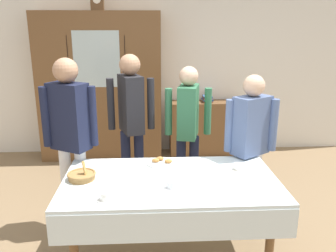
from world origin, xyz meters
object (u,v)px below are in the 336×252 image
Objects in this scene: spoon_near_right at (270,190)px; bookshelf_low at (206,128)px; mantel_clock at (97,2)px; bread_basket at (82,175)px; dining_table at (171,191)px; wall_cabinet at (100,87)px; person_near_right_end at (131,114)px; person_behind_table_right at (188,122)px; person_beside_shelf at (70,128)px; book_stack at (207,99)px; pastry_plate at (162,162)px; person_by_cabinet at (251,137)px; tea_cup_far_right at (238,167)px; tea_cup_mid_left at (171,185)px; tea_cup_front_edge at (105,197)px; spoon_front_edge at (136,186)px.

bookshelf_low is at bearing 90.80° from spoon_near_right.
mantel_clock is 2.95m from bread_basket.
wall_cabinet reaches higher than dining_table.
wall_cabinet is 1.21m from mantel_clock.
person_behind_table_right is (0.63, -0.02, -0.09)m from person_near_right_end.
dining_table is at bearing -31.26° from person_beside_shelf.
pastry_plate is (-0.79, -2.26, -0.13)m from book_stack.
pastry_plate is (-0.79, -2.26, 0.34)m from bookshelf_low.
person_near_right_end reaches higher than person_by_cabinet.
person_near_right_end is at bearing -71.00° from mantel_clock.
mantel_clock reaches higher than bread_basket.
person_beside_shelf reaches higher than book_stack.
person_behind_table_right is 0.78m from person_by_cabinet.
person_beside_shelf reaches higher than tea_cup_far_right.
tea_cup_mid_left is at bearing 174.10° from spoon_near_right.
wall_cabinet is at bearing 130.29° from person_by_cabinet.
person_by_cabinet is (0.05, 0.79, 0.19)m from spoon_near_right.
person_near_right_end is (0.37, 1.05, 0.26)m from bread_basket.
tea_cup_far_right is at bearing -57.76° from wall_cabinet.
tea_cup_front_edge reaches higher than pastry_plate.
person_near_right_end reaches higher than pastry_plate.
person_behind_table_right reaches higher than bookshelf_low.
dining_table is at bearing -103.36° from person_behind_table_right.
spoon_front_edge is 0.07× the size of person_near_right_end.
person_near_right_end is (-0.37, 1.27, 0.27)m from tea_cup_mid_left.
bookshelf_low is 5.37× the size of book_stack.
spoon_front_edge is at bearing -45.61° from person_beside_shelf.
spoon_near_right is (1.52, -0.29, -0.03)m from bread_basket.
spoon_front_edge is (-1.02, -2.73, 0.33)m from bookshelf_low.
wall_cabinet is 16.82× the size of tea_cup_far_right.
tea_cup_far_right is at bearing 5.09° from bread_basket.
bookshelf_low is at bearing 67.31° from tea_cup_front_edge.
tea_cup_mid_left is at bearing -91.64° from dining_table.
bookshelf_low is at bearing 1.82° from mantel_clock.
bookshelf_low is 9.71× the size of spoon_near_right.
tea_cup_mid_left is at bearing -151.59° from tea_cup_far_right.
book_stack is 0.90× the size of bread_basket.
bread_basket is at bearing -162.59° from person_by_cabinet.
person_near_right_end is 1.10× the size of person_by_cabinet.
spoon_near_right is at bearing -36.14° from pastry_plate.
spoon_near_right is at bearing -69.02° from person_behind_table_right.
mantel_clock is 0.15× the size of person_behind_table_right.
bread_basket is 0.15× the size of person_by_cabinet.
person_beside_shelf is (-0.03, -2.03, -0.04)m from wall_cabinet.
person_by_cabinet is at bearing 60.80° from tea_cup_far_right.
wall_cabinet is 2.90m from tea_cup_mid_left.
person_behind_table_right is at bearing -52.04° from wall_cabinet.
person_behind_table_right is (1.01, 1.03, 0.17)m from bread_basket.
bookshelf_low is 0.74× the size of person_by_cabinet.
person_beside_shelf reaches higher than pastry_plate.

